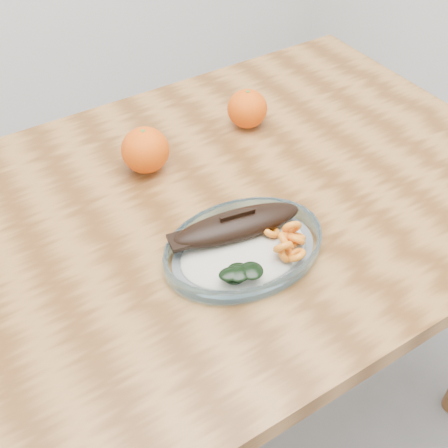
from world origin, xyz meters
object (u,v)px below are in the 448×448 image
object	(u,v)px
plated_meal	(244,246)
orange_left	(145,150)
dining_table	(217,238)
orange_right	(247,109)

from	to	relation	value
plated_meal	orange_left	size ratio (longest dim) A/B	5.80
dining_table	orange_left	bearing A→B (deg)	114.13
dining_table	orange_left	size ratio (longest dim) A/B	13.40
dining_table	orange_left	xyz separation A→B (m)	(-0.07, 0.15, 0.14)
plated_meal	orange_right	xyz separation A→B (m)	(0.21, 0.30, 0.02)
plated_meal	orange_right	bearing A→B (deg)	59.66
plated_meal	orange_left	distance (m)	0.28
plated_meal	dining_table	bearing A→B (deg)	81.06
orange_left	orange_right	bearing A→B (deg)	4.86
orange_left	orange_right	size ratio (longest dim) A/B	1.09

